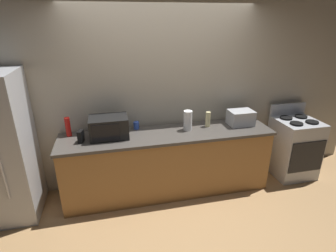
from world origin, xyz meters
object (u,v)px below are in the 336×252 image
at_px(stove_range, 293,147).
at_px(paper_towel_roll, 188,120).
at_px(toaster_oven, 241,118).
at_px(bottle_hand_soap, 208,119).
at_px(microwave, 109,127).
at_px(mug_blue, 136,125).
at_px(bottle_hot_sauce, 68,127).
at_px(cordless_phone, 81,136).

bearing_deg(stove_range, paper_towel_roll, 178.32).
bearing_deg(toaster_oven, bottle_hand_soap, 175.07).
distance_m(microwave, mug_blue, 0.42).
height_order(toaster_oven, paper_towel_roll, paper_towel_roll).
height_order(toaster_oven, bottle_hot_sauce, bottle_hot_sauce).
bearing_deg(bottle_hand_soap, paper_towel_roll, -170.63).
xyz_separation_m(stove_range, bottle_hand_soap, (-1.40, 0.10, 0.55)).
bearing_deg(bottle_hand_soap, bottle_hot_sauce, 176.93).
xyz_separation_m(cordless_phone, bottle_hot_sauce, (-0.17, 0.23, 0.05)).
xyz_separation_m(microwave, mug_blue, (0.37, 0.19, -0.08)).
height_order(microwave, toaster_oven, microwave).
bearing_deg(stove_range, bottle_hot_sauce, 176.47).
relative_size(microwave, cordless_phone, 3.20).
height_order(microwave, bottle_hand_soap, microwave).
bearing_deg(mug_blue, toaster_oven, -6.98).
xyz_separation_m(stove_range, mug_blue, (-2.39, 0.24, 0.49)).
distance_m(toaster_oven, mug_blue, 1.48).
height_order(toaster_oven, mug_blue, toaster_oven).
bearing_deg(mug_blue, bottle_hand_soap, -7.96).
bearing_deg(stove_range, cordless_phone, -179.51).
height_order(toaster_oven, cordless_phone, toaster_oven).
distance_m(bottle_hot_sauce, mug_blue, 0.88).
distance_m(paper_towel_roll, bottle_hot_sauce, 1.56).
xyz_separation_m(stove_range, cordless_phone, (-3.10, -0.03, 0.51)).
bearing_deg(toaster_oven, stove_range, -3.73).
height_order(stove_range, toaster_oven, toaster_oven).
bearing_deg(microwave, bottle_hot_sauce, 163.25).
distance_m(toaster_oven, bottle_hot_sauce, 2.35).
xyz_separation_m(stove_range, bottle_hot_sauce, (-3.27, 0.20, 0.57)).
distance_m(microwave, toaster_oven, 1.83).
xyz_separation_m(toaster_oven, paper_towel_roll, (-0.79, -0.01, 0.03)).
height_order(stove_range, cordless_phone, stove_range).
distance_m(stove_range, mug_blue, 2.45).
xyz_separation_m(cordless_phone, mug_blue, (0.71, 0.27, -0.02)).
bearing_deg(paper_towel_roll, toaster_oven, 0.73).
bearing_deg(bottle_hand_soap, cordless_phone, -175.70).
distance_m(stove_range, toaster_oven, 1.07).
bearing_deg(paper_towel_roll, microwave, -179.88).
bearing_deg(bottle_hand_soap, mug_blue, 172.04).
distance_m(stove_range, cordless_phone, 3.15).
bearing_deg(paper_towel_roll, bottle_hot_sauce, 174.44).
distance_m(toaster_oven, paper_towel_roll, 0.79).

